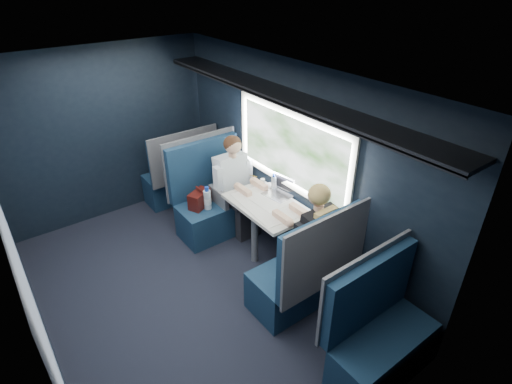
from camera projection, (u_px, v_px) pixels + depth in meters
ground at (191, 291)px, 4.39m from camera, size 2.80×4.20×0.01m
room_shell at (179, 171)px, 3.66m from camera, size 3.00×4.40×2.40m
table at (265, 210)px, 4.59m from camera, size 0.62×1.00×0.74m
seat_bay_near at (213, 201)px, 5.22m from camera, size 1.04×0.62×1.26m
seat_bay_far at (304, 275)px, 4.01m from camera, size 1.04×0.62×1.26m
seat_row_front at (181, 175)px, 5.87m from camera, size 1.04×0.51×1.16m
seat_row_back at (378, 335)px, 3.38m from camera, size 1.04×0.51×1.16m
man at (236, 181)px, 5.08m from camera, size 0.53×0.56×1.32m
woman at (313, 233)px, 4.10m from camera, size 0.53×0.56×1.32m
papers at (269, 203)px, 4.57m from camera, size 0.63×0.86×0.01m
laptop at (281, 190)px, 4.71m from camera, size 0.29×0.36×0.24m
bottle_small at (274, 182)px, 4.81m from camera, size 0.06×0.06×0.21m
cup at (262, 182)px, 4.93m from camera, size 0.06×0.06×0.08m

